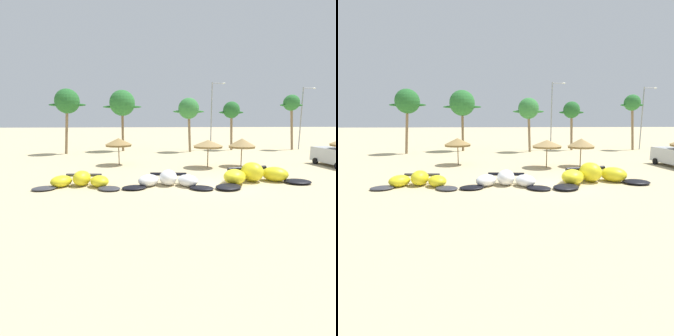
# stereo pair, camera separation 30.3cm
# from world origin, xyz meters

# --- Properties ---
(ground_plane) EXTENTS (260.00, 260.00, 0.00)m
(ground_plane) POSITION_xyz_m (0.00, 0.00, 0.00)
(ground_plane) COLOR #C6B284
(kite_far_left) EXTENTS (6.49, 3.21, 1.11)m
(kite_far_left) POSITION_xyz_m (-10.54, 0.33, 0.43)
(kite_far_left) COLOR #333338
(kite_far_left) RESTS_ON ground
(kite_left) EXTENTS (6.79, 3.44, 1.14)m
(kite_left) POSITION_xyz_m (-4.16, 0.09, 0.44)
(kite_left) COLOR black
(kite_left) RESTS_ON ground
(kite_left_of_center) EXTENTS (8.17, 4.72, 1.52)m
(kite_left_of_center) POSITION_xyz_m (2.66, 0.73, 0.58)
(kite_left_of_center) COLOR black
(kite_left_of_center) RESTS_ON ground
(beach_umbrella_near_van) EXTENTS (2.82, 2.82, 2.85)m
(beach_umbrella_near_van) POSITION_xyz_m (-8.70, 9.84, 2.42)
(beach_umbrella_near_van) COLOR brown
(beach_umbrella_near_van) RESTS_ON ground
(beach_umbrella_middle) EXTENTS (2.99, 2.99, 2.79)m
(beach_umbrella_middle) POSITION_xyz_m (0.41, 7.62, 2.39)
(beach_umbrella_middle) COLOR brown
(beach_umbrella_middle) RESTS_ON ground
(beach_umbrella_near_palms) EXTENTS (2.77, 2.77, 2.89)m
(beach_umbrella_near_palms) POSITION_xyz_m (4.02, 8.03, 2.41)
(beach_umbrella_near_palms) COLOR brown
(beach_umbrella_near_palms) RESTS_ON ground
(palm_leftmost) EXTENTS (4.99, 3.33, 8.86)m
(palm_leftmost) POSITION_xyz_m (-16.45, 19.76, 7.09)
(palm_leftmost) COLOR #7F6647
(palm_leftmost) RESTS_ON ground
(palm_left) EXTENTS (5.66, 3.77, 9.01)m
(palm_left) POSITION_xyz_m (-9.31, 22.66, 7.05)
(palm_left) COLOR brown
(palm_left) RESTS_ON ground
(palm_left_of_gap) EXTENTS (4.52, 3.01, 7.81)m
(palm_left_of_gap) POSITION_xyz_m (0.35, 20.91, 6.20)
(palm_left_of_gap) COLOR #7F6647
(palm_left_of_gap) RESTS_ON ground
(palm_center_left) EXTENTS (3.80, 2.54, 7.43)m
(palm_center_left) POSITION_xyz_m (7.23, 22.80, 6.00)
(palm_center_left) COLOR #7F6647
(palm_center_left) RESTS_ON ground
(palm_center_right) EXTENTS (3.66, 2.44, 8.47)m
(palm_center_right) POSITION_xyz_m (16.53, 22.51, 7.02)
(palm_center_right) COLOR #7F6647
(palm_center_right) RESTS_ON ground
(lamppost_west) EXTENTS (2.14, 0.24, 10.28)m
(lamppost_west) POSITION_xyz_m (4.41, 23.25, 5.73)
(lamppost_west) COLOR gray
(lamppost_west) RESTS_ON ground
(lamppost_west_center) EXTENTS (2.13, 0.24, 9.65)m
(lamppost_west_center) POSITION_xyz_m (18.66, 22.99, 5.40)
(lamppost_west_center) COLOR gray
(lamppost_west_center) RESTS_ON ground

